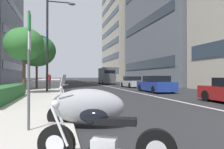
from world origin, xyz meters
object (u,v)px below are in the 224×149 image
Objects in this scene: car_far_down_avenue at (155,84)px; street_lamp_with_banners at (52,36)px; motorcycle_under_tarp at (86,106)px; parking_sign_by_curb at (29,55)px; motorcycle_nearest_camera at (103,140)px; delivery_van_ahead at (107,76)px; motorcycle_mid_row at (79,101)px; car_approaching_light at (132,82)px; street_tree_far_plaza at (24,44)px; street_tree_by_lamp_post at (37,51)px; pedestrian_on_plaza at (48,81)px.

street_lamp_with_banners is at bearing 83.66° from car_far_down_avenue.
parking_sign_by_curb reaches higher than motorcycle_under_tarp.
street_lamp_with_banners reaches higher than motorcycle_nearest_camera.
parking_sign_by_curb is at bearing 166.35° from delivery_van_ahead.
motorcycle_mid_row is 0.47× the size of car_approaching_light.
street_tree_by_lamp_post reaches higher than street_tree_far_plaza.
street_tree_by_lamp_post is (4.56, 1.64, -0.76)m from street_lamp_with_banners.
car_approaching_light is 0.89× the size of street_tree_far_plaza.
pedestrian_on_plaza is (17.98, 1.70, 0.54)m from motorcycle_nearest_camera.
car_far_down_avenue is 12.43m from street_tree_by_lamp_post.
street_tree_far_plaza is at bearing 153.95° from delivery_van_ahead.
parking_sign_by_curb is 13.25m from street_lamp_with_banners.
street_tree_by_lamp_post is at bearing 144.48° from delivery_van_ahead.
car_approaching_light reaches higher than motorcycle_under_tarp.
car_far_down_avenue is 0.84× the size of street_tree_by_lamp_post.
delivery_van_ahead is 20.25m from street_lamp_with_banners.
car_far_down_avenue reaches higher than motorcycle_under_tarp.
street_tree_by_lamp_post is at bearing -57.16° from motorcycle_nearest_camera.
street_lamp_with_banners is at bearing -46.73° from street_tree_far_plaza.
motorcycle_under_tarp is (2.48, -0.06, 0.16)m from motorcycle_nearest_camera.
pedestrian_on_plaza is (16.03, 0.36, -0.93)m from parking_sign_by_curb.
street_tree_by_lamp_post is (19.44, 2.92, 3.62)m from motorcycle_nearest_camera.
car_far_down_avenue is at bearing 173.32° from car_approaching_light.
car_approaching_light is at bearing -96.81° from motorcycle_mid_row.
street_tree_far_plaza is at bearing 177.88° from street_tree_by_lamp_post.
street_tree_far_plaza reaches higher than motorcycle_nearest_camera.
car_approaching_light reaches higher than motorcycle_nearest_camera.
street_tree_by_lamp_post is 3.45× the size of pedestrian_on_plaza.
street_tree_far_plaza is (8.15, 3.25, 3.31)m from motorcycle_mid_row.
delivery_van_ahead is at bearing -25.98° from street_lamp_with_banners.
parking_sign_by_curb is 11.47m from street_tree_far_plaza.
street_lamp_with_banners is (9.91, 1.38, 4.35)m from motorcycle_mid_row.
car_approaching_light is at bearing -173.61° from delivery_van_ahead.
street_lamp_with_banners is at bearing -62.86° from motorcycle_mid_row.
parking_sign_by_curb is at bearing 143.77° from car_far_down_avenue.
motorcycle_mid_row is at bearing -72.35° from motorcycle_under_tarp.
motorcycle_nearest_camera is 0.27× the size of street_lamp_with_banners.
street_tree_far_plaza is 6.33m from street_tree_by_lamp_post.
motorcycle_mid_row is 10.91m from street_lamp_with_banners.
car_approaching_light is at bearing -78.48° from street_tree_by_lamp_post.
parking_sign_by_curb is (1.96, 1.34, 1.47)m from motorcycle_nearest_camera.
delivery_van_ahead is at bearing -28.31° from street_tree_far_plaza.
street_tree_far_plaza is 0.87× the size of street_tree_by_lamp_post.
car_approaching_light is 12.47m from street_lamp_with_banners.
car_far_down_avenue is 11.21m from street_tree_far_plaza.
pedestrian_on_plaza is (15.50, 1.76, 0.38)m from motorcycle_under_tarp.
parking_sign_by_curb reaches higher than car_far_down_avenue.
street_lamp_with_banners reaches higher than parking_sign_by_curb.
delivery_van_ahead is at bearing 175.64° from pedestrian_on_plaza.
street_tree_by_lamp_post is (16.96, 2.99, 3.45)m from motorcycle_under_tarp.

